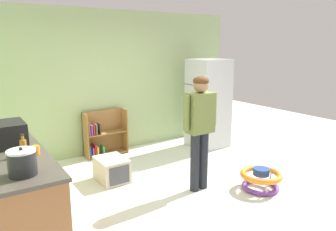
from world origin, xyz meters
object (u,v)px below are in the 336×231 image
object	(u,v)px
bookshelf	(103,136)
microwave	(9,134)
orange_cup	(36,150)
amber_bottle	(23,147)
crock_pot	(22,163)
standing_person	(200,123)
pet_carrier	(112,169)
kitchen_counter	(20,193)
baby_walker	(261,179)
yellow_cup	(23,158)
refrigerator	(208,103)

from	to	relation	value
bookshelf	microwave	xyz separation A→B (m)	(-1.76, -1.48, 0.67)
microwave	orange_cup	xyz separation A→B (m)	(0.19, -0.51, -0.09)
amber_bottle	microwave	bearing A→B (deg)	97.60
crock_pot	orange_cup	bearing A→B (deg)	67.43
standing_person	microwave	world-z (taller)	standing_person
pet_carrier	orange_cup	xyz separation A→B (m)	(-1.22, -0.79, 0.77)
kitchen_counter	orange_cup	xyz separation A→B (m)	(0.20, -0.08, 0.50)
kitchen_counter	baby_walker	xyz separation A→B (m)	(3.09, -0.77, -0.29)
bookshelf	crock_pot	size ratio (longest dim) A/B	3.15
pet_carrier	crock_pot	size ratio (longest dim) A/B	2.04
yellow_cup	amber_bottle	bearing A→B (deg)	77.46
standing_person	baby_walker	size ratio (longest dim) A/B	2.74
standing_person	pet_carrier	size ratio (longest dim) A/B	2.99
kitchen_counter	standing_person	size ratio (longest dim) A/B	1.14
bookshelf	pet_carrier	world-z (taller)	bookshelf
baby_walker	pet_carrier	bearing A→B (deg)	138.57
microwave	baby_walker	bearing A→B (deg)	-21.25
bookshelf	standing_person	world-z (taller)	standing_person
bookshelf	orange_cup	world-z (taller)	orange_cup
kitchen_counter	yellow_cup	world-z (taller)	yellow_cup
pet_carrier	orange_cup	world-z (taller)	orange_cup
pet_carrier	amber_bottle	world-z (taller)	amber_bottle
kitchen_counter	yellow_cup	bearing A→B (deg)	-82.75
standing_person	kitchen_counter	bearing A→B (deg)	173.40
bookshelf	crock_pot	xyz separation A→B (m)	(-1.80, -2.54, 0.65)
pet_carrier	kitchen_counter	bearing A→B (deg)	-153.43
crock_pot	amber_bottle	xyz separation A→B (m)	(0.11, 0.54, -0.02)
refrigerator	amber_bottle	world-z (taller)	refrigerator
bookshelf	amber_bottle	bearing A→B (deg)	-130.29
baby_walker	microwave	world-z (taller)	microwave
refrigerator	baby_walker	distance (m)	2.27
standing_person	orange_cup	world-z (taller)	standing_person
refrigerator	bookshelf	distance (m)	2.20
crock_pot	kitchen_counter	bearing A→B (deg)	87.11
amber_bottle	refrigerator	bearing A→B (deg)	19.78
microwave	yellow_cup	xyz separation A→B (m)	(0.03, -0.69, -0.09)
standing_person	crock_pot	size ratio (longest dim) A/B	6.12
pet_carrier	crock_pot	distance (m)	2.14
bookshelf	crock_pot	distance (m)	3.18
standing_person	amber_bottle	bearing A→B (deg)	175.41
bookshelf	standing_person	size ratio (longest dim) A/B	0.51
bookshelf	orange_cup	size ratio (longest dim) A/B	8.95
baby_walker	amber_bottle	distance (m)	3.21
microwave	amber_bottle	size ratio (longest dim) A/B	1.95
standing_person	microwave	bearing A→B (deg)	163.39
bookshelf	baby_walker	distance (m)	3.00
crock_pot	amber_bottle	bearing A→B (deg)	78.94
kitchen_counter	refrigerator	distance (m)	4.02
kitchen_counter	baby_walker	distance (m)	3.20
baby_walker	microwave	xyz separation A→B (m)	(-3.09, 1.20, 0.88)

